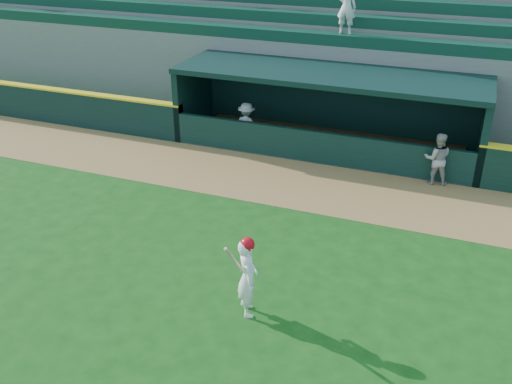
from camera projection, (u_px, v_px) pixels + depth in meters
ground at (228, 280)px, 11.79m from camera, size 120.00×120.00×0.00m
warning_track at (299, 184)px, 15.86m from camera, size 40.00×3.00×0.01m
dugout_player_front at (437, 159)px, 15.58m from camera, size 0.79×0.66×1.48m
dugout_player_inside at (247, 125)px, 17.97m from camera, size 0.94×0.55×1.45m
dugout at (330, 104)px, 17.83m from camera, size 9.40×2.80×2.46m
stands at (362, 42)px, 21.17m from camera, size 34.50×6.25×7.59m
batter_at_plate at (248, 276)px, 10.51m from camera, size 0.60×0.82×1.66m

